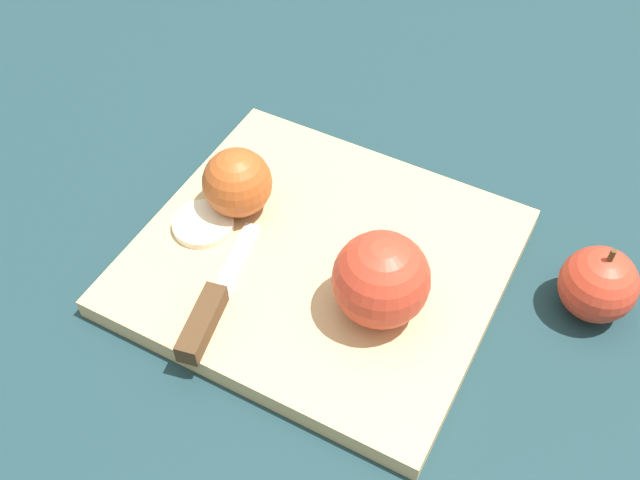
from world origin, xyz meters
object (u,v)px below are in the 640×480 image
knife (207,314)px  apple_half_left (381,279)px  apple_half_right (238,183)px  apple_whole (598,284)px

knife → apple_half_left: bearing=-68.6°
apple_half_right → apple_half_left: bearing=-51.5°
knife → apple_half_right: bearing=8.6°
apple_half_left → apple_whole: size_ratio=1.03×
apple_half_left → knife: apple_half_left is taller
apple_half_left → apple_whole: (-0.16, -0.11, -0.03)m
apple_half_left → apple_half_right: size_ratio=1.25×
apple_half_left → knife: 0.15m
apple_half_right → knife: (-0.05, 0.13, -0.02)m
apple_half_right → apple_whole: size_ratio=0.83×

